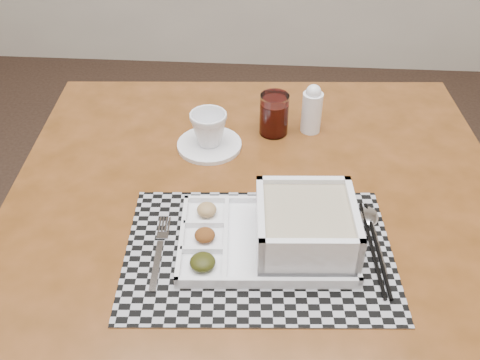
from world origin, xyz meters
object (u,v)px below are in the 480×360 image
at_px(juice_glass, 274,116).
at_px(creamer_bottle, 312,109).
at_px(serving_tray, 293,231).
at_px(cup, 209,129).
at_px(dining_table, 259,235).

height_order(juice_glass, creamer_bottle, creamer_bottle).
height_order(serving_tray, juice_glass, juice_glass).
relative_size(juice_glass, creamer_bottle, 0.83).
relative_size(serving_tray, cup, 3.91).
distance_m(dining_table, juice_glass, 0.30).
distance_m(dining_table, serving_tray, 0.17).
xyz_separation_m(serving_tray, creamer_bottle, (0.05, 0.40, 0.02)).
bearing_deg(serving_tray, juice_glass, 96.54).
xyz_separation_m(dining_table, juice_glass, (0.02, 0.27, 0.13)).
bearing_deg(creamer_bottle, dining_table, -110.99).
bearing_deg(creamer_bottle, serving_tray, -96.56).
xyz_separation_m(juice_glass, creamer_bottle, (0.09, 0.02, 0.01)).
bearing_deg(serving_tray, cup, 121.70).
bearing_deg(creamer_bottle, cup, -159.75).
relative_size(dining_table, serving_tray, 3.34).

